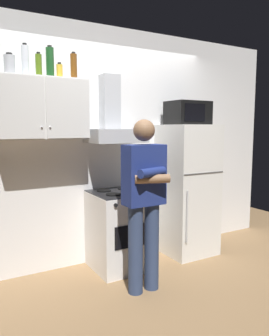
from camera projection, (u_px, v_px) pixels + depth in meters
name	position (u px, v px, depth m)	size (l,w,h in m)	color
ground_plane	(135.00, 274.00, 3.57)	(7.00, 7.00, 0.00)	olive
back_wall_tiled	(109.00, 146.00, 3.92)	(4.80, 0.10, 2.70)	white
upper_cabinet	(40.00, 109.00, 3.26)	(0.90, 0.37, 0.60)	silver
stove_oven	(120.00, 230.00, 3.71)	(0.60, 0.62, 0.87)	white
range_hood	(114.00, 125.00, 3.68)	(0.60, 0.44, 0.75)	#B7BABF
refrigerator	(187.00, 189.00, 4.13)	(0.60, 0.62, 1.60)	white
microwave	(188.00, 113.00, 4.04)	(0.48, 0.37, 0.28)	black
person_standing	(144.00, 199.00, 3.11)	(0.38, 0.33, 1.64)	navy
cooking_pot	(135.00, 187.00, 3.61)	(0.30, 0.20, 0.10)	#B7BABF
bottle_olive_oil	(39.00, 65.00, 3.20)	(0.06, 0.06, 0.23)	#4C6B19
bottle_vodka_clear	(25.00, 60.00, 3.12)	(0.07, 0.07, 0.30)	silver
bottle_beer_brown	(74.00, 67.00, 3.38)	(0.07, 0.07, 0.27)	brown
bottle_spice_jar	(60.00, 71.00, 3.30)	(0.06, 0.06, 0.15)	gold
bottle_canister_steel	(10.00, 65.00, 3.12)	(0.10, 0.10, 0.21)	#B2B5BA
bottle_wine_green	(50.00, 63.00, 3.27)	(0.08, 0.08, 0.31)	#19471E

